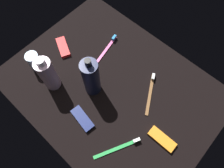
# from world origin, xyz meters

# --- Properties ---
(ground_plane) EXTENTS (0.84, 0.64, 0.01)m
(ground_plane) POSITION_xyz_m (0.00, 0.00, -0.01)
(ground_plane) COLOR black
(lotion_bottle) EXTENTS (0.06, 0.06, 0.22)m
(lotion_bottle) POSITION_xyz_m (-0.05, -0.06, 0.10)
(lotion_bottle) COLOR #191E40
(lotion_bottle) RESTS_ON ground_plane
(bodywash_bottle) EXTENTS (0.06, 0.06, 0.19)m
(bodywash_bottle) POSITION_xyz_m (-0.19, -0.15, 0.09)
(bodywash_bottle) COLOR silver
(bodywash_bottle) RESTS_ON ground_plane
(deodorant_stick) EXTENTS (0.05, 0.05, 0.09)m
(deodorant_stick) POSITION_xyz_m (-0.30, -0.14, 0.04)
(deodorant_stick) COLOR silver
(deodorant_stick) RESTS_ON ground_plane
(toothbrush_pink) EXTENTS (0.05, 0.18, 0.02)m
(toothbrush_pink) POSITION_xyz_m (-0.14, 0.12, 0.01)
(toothbrush_pink) COLOR #E55999
(toothbrush_pink) RESTS_ON ground_plane
(toothbrush_brown) EXTENTS (0.10, 0.16, 0.02)m
(toothbrush_brown) POSITION_xyz_m (0.13, 0.09, 0.01)
(toothbrush_brown) COLOR brown
(toothbrush_brown) RESTS_ON ground_plane
(toothbrush_green) EXTENTS (0.09, 0.17, 0.02)m
(toothbrush_green) POSITION_xyz_m (0.18, -0.16, 0.01)
(toothbrush_green) COLOR green
(toothbrush_green) RESTS_ON ground_plane
(snack_bar_red) EXTENTS (0.11, 0.08, 0.01)m
(snack_bar_red) POSITION_xyz_m (-0.29, -0.01, 0.01)
(snack_bar_red) COLOR red
(snack_bar_red) RESTS_ON ground_plane
(snack_bar_navy) EXTENTS (0.11, 0.05, 0.01)m
(snack_bar_navy) POSITION_xyz_m (0.01, -0.17, 0.01)
(snack_bar_navy) COLOR navy
(snack_bar_navy) RESTS_ON ground_plane
(snack_bar_orange) EXTENTS (0.10, 0.04, 0.01)m
(snack_bar_orange) POSITION_xyz_m (0.28, -0.03, 0.01)
(snack_bar_orange) COLOR orange
(snack_bar_orange) RESTS_ON ground_plane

